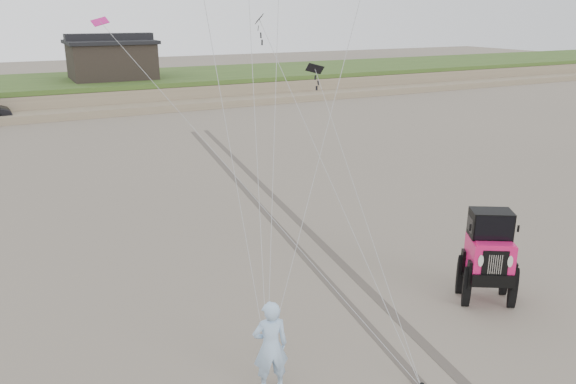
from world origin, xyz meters
name	(u,v)px	position (x,y,z in m)	size (l,w,h in m)	color
ground	(366,352)	(0.00, 0.00, 0.00)	(160.00, 160.00, 0.00)	#6B6054
dune_ridge	(86,91)	(0.00, 37.50, 0.82)	(160.00, 14.25, 1.73)	#7A6B54
cabin	(111,58)	(2.00, 37.00, 3.24)	(6.40, 5.40, 3.35)	black
jeep	(488,267)	(3.74, 0.47, 0.89)	(2.07, 4.79, 1.79)	#DA175F
man	(270,346)	(-2.23, -0.18, 0.89)	(0.65, 0.43, 1.79)	#87A7D1
stake_main	(267,358)	(-1.93, 0.64, 0.06)	(0.08, 0.08, 0.12)	black
tire_tracks	(280,215)	(2.00, 8.00, 0.00)	(5.22, 29.74, 0.01)	#4C443D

